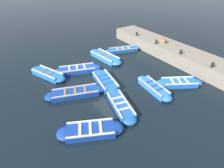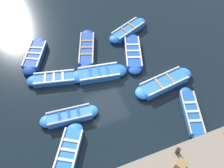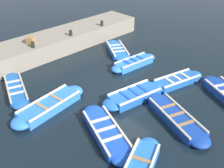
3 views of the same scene
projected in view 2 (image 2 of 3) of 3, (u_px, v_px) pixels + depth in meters
The scene contains 13 objects.
ground_plane at pixel (106, 84), 15.58m from camera, with size 120.00×120.00×0.00m, color black.
boat_outer_left at pixel (54, 79), 15.60m from camera, with size 1.55×3.35×0.39m.
boat_mid_row at pixel (192, 113), 14.12m from camera, with size 3.53×1.82×0.35m.
boat_near_quay at pixel (35, 55), 16.81m from camera, with size 3.39×2.30×0.42m.
boat_outer_right at pixel (69, 151), 12.72m from camera, with size 3.24×2.41×0.40m.
boat_alongside at pixel (87, 49), 17.16m from camera, with size 3.87×2.11×0.41m.
boat_stern_in at pixel (99, 73), 15.82m from camera, with size 1.53×3.55×0.44m.
boat_tucked at pixel (69, 116), 13.95m from camera, with size 1.05×3.21×0.43m.
boat_far_corner at pixel (133, 53), 16.96m from camera, with size 3.78×2.09×0.40m.
boat_inner_gap at pixel (128, 30), 18.32m from camera, with size 2.04×3.39×0.46m.
boat_centre at pixel (164, 83), 15.36m from camera, with size 1.42×3.92×0.45m.
bollard_mid_north at pixel (178, 151), 11.61m from camera, with size 0.20×0.20×0.35m, color black.
wooden_crate at pixel (181, 165), 11.17m from camera, with size 0.42×0.42×0.42m, color olive.
Camera 2 is at (-9.21, 3.20, 12.16)m, focal length 42.00 mm.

